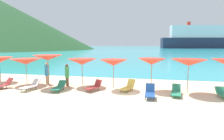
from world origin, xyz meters
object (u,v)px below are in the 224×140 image
object	(u,v)px
umbrella_6	(189,63)
lounge_chair_7	(150,93)
lounge_chair_8	(59,87)
cruise_ship	(197,38)
umbrella_2	(48,58)
lounge_chair_1	(224,94)
lounge_chair_10	(1,85)
umbrella_3	(82,62)
lounge_chair_5	(176,92)
umbrella_5	(152,62)
umbrella_4	(114,63)
beachgoer_3	(67,74)
umbrella_1	(26,61)
lounge_chair_3	(128,87)
lounge_chair_0	(31,85)
beachgoer_1	(47,73)
lounge_chair_2	(94,86)

from	to	relation	value
umbrella_6	lounge_chair_7	world-z (taller)	umbrella_6
lounge_chair_8	cruise_ship	world-z (taller)	cruise_ship
umbrella_2	lounge_chair_1	size ratio (longest dim) A/B	1.48
lounge_chair_8	lounge_chair_10	xyz separation A→B (m)	(-4.22, -0.38, 0.02)
umbrella_3	lounge_chair_5	xyz separation A→B (m)	(6.69, -1.52, -1.58)
umbrella_2	umbrella_5	distance (m)	7.57
umbrella_4	beachgoer_3	xyz separation A→B (m)	(-3.54, -0.05, -0.95)
lounge_chair_1	umbrella_1	bearing A→B (deg)	168.10
beachgoer_3	lounge_chair_7	bearing A→B (deg)	135.90
lounge_chair_10	cruise_ship	xyz separation A→B (m)	(45.97, 157.28, 7.91)
lounge_chair_3	lounge_chair_7	bearing A→B (deg)	-24.64
umbrella_2	lounge_chair_0	bearing A→B (deg)	-114.59
lounge_chair_5	beachgoer_1	size ratio (longest dim) A/B	1.01
umbrella_3	lounge_chair_10	bearing A→B (deg)	-156.34
umbrella_4	lounge_chair_2	xyz separation A→B (m)	(-1.16, -1.01, -1.54)
umbrella_5	lounge_chair_10	world-z (taller)	umbrella_5
umbrella_3	umbrella_4	size ratio (longest dim) A/B	1.11
umbrella_6	cruise_ship	size ratio (longest dim) A/B	0.04
beachgoer_1	cruise_ship	size ratio (longest dim) A/B	0.03
lounge_chair_0	lounge_chair_3	size ratio (longest dim) A/B	1.10
umbrella_2	lounge_chair_3	distance (m)	6.31
lounge_chair_0	umbrella_6	bearing A→B (deg)	18.06
lounge_chair_0	lounge_chair_7	world-z (taller)	lounge_chair_7
lounge_chair_3	lounge_chair_10	size ratio (longest dim) A/B	0.89
umbrella_4	lounge_chair_0	bearing A→B (deg)	-163.26
umbrella_2	lounge_chair_10	xyz separation A→B (m)	(-2.81, -1.51, -1.85)
umbrella_3	beachgoer_1	size ratio (longest dim) A/B	1.36
umbrella_6	beachgoer_3	size ratio (longest dim) A/B	1.42
lounge_chair_1	cruise_ship	distance (m)	159.87
umbrella_6	lounge_chair_8	world-z (taller)	umbrella_6
umbrella_1	lounge_chair_8	xyz separation A→B (m)	(3.57, -1.51, -1.51)
beachgoer_1	umbrella_6	bearing A→B (deg)	-154.91
lounge_chair_0	lounge_chair_7	size ratio (longest dim) A/B	1.26
umbrella_5	lounge_chair_3	xyz separation A→B (m)	(-1.52, -0.77, -1.66)
lounge_chair_3	lounge_chair_5	world-z (taller)	lounge_chair_3
lounge_chair_1	lounge_chair_5	bearing A→B (deg)	172.19
lounge_chair_2	lounge_chair_7	xyz separation A→B (m)	(3.75, -0.97, 0.01)
umbrella_4	lounge_chair_3	xyz separation A→B (m)	(1.11, -0.54, -1.56)
umbrella_5	lounge_chair_8	distance (m)	6.58
umbrella_3	lounge_chair_3	xyz separation A→B (m)	(3.64, -0.97, -1.53)
umbrella_5	lounge_chair_5	world-z (taller)	umbrella_5
lounge_chair_1	lounge_chair_5	size ratio (longest dim) A/B	0.93
umbrella_4	lounge_chair_10	xyz separation A→B (m)	(-7.72, -1.84, -1.55)
umbrella_2	beachgoer_3	bearing A→B (deg)	11.39
umbrella_3	lounge_chair_2	world-z (taller)	umbrella_3
lounge_chair_0	umbrella_5	bearing A→B (deg)	22.95
umbrella_6	lounge_chair_10	xyz separation A→B (m)	(-12.69, -1.69, -1.67)
lounge_chair_8	lounge_chair_1	bearing A→B (deg)	-3.68
umbrella_3	lounge_chair_2	size ratio (longest dim) A/B	1.65
lounge_chair_0	lounge_chair_8	distance (m)	2.03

